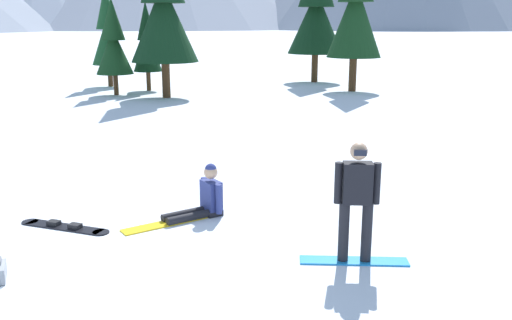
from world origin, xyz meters
name	(u,v)px	position (x,y,z in m)	size (l,w,h in m)	color
ground_plane	(58,284)	(0.00, 0.00, 0.00)	(800.00, 800.00, 0.00)	white
snowboarder_foreground	(357,200)	(3.99, -0.55, 0.92)	(1.53, 0.79, 1.73)	#1E8CD8
snowboarder_midground	(202,199)	(2.35, 1.95, 0.31)	(1.80, 0.90, 0.92)	black
loose_snowboard_far_spare	(65,226)	(0.06, 2.10, 0.02)	(1.50, 1.24, 0.09)	black
pine_tree_short	(355,6)	(13.02, 17.13, 3.97)	(2.57, 2.57, 7.30)	#472D19
pine_tree_young	(163,7)	(4.12, 17.53, 3.87)	(2.90, 2.90, 7.09)	#472D19
pine_tree_slender	(316,10)	(12.91, 21.46, 3.85)	(3.01, 3.01, 7.06)	#472D19
pine_tree_twin	(113,43)	(2.07, 19.12, 2.35)	(1.66, 1.66, 4.32)	#472D19
pine_tree_broad	(107,32)	(2.02, 22.67, 2.76)	(1.69, 1.69, 5.06)	#472D19
pine_tree_tall	(147,42)	(3.69, 20.31, 2.30)	(1.37, 1.37, 4.22)	#472D19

